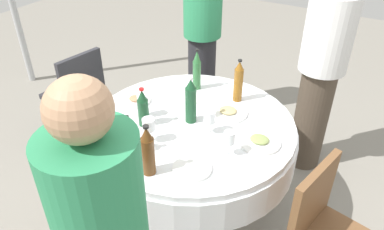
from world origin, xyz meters
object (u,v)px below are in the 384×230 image
object	(u,v)px
wine_glass_near	(229,138)
plate_inner	(192,168)
wine_glass_outer	(149,126)
chair_near	(77,91)
bottle_amber_outer	(129,136)
plate_left	(228,112)
person_far	(321,70)
bottle_dark_green_north	(191,101)
chair_right	(326,229)
plate_front	(259,141)
bottle_brown_rear	(148,151)
wine_glass_west	(143,101)
bottle_amber_west	(238,82)
plate_east	(136,100)
dining_table	(192,141)
wine_glass_right	(210,118)
bottle_green_far	(197,71)
bottle_dark_green_right	(143,108)
person_rear	(202,38)

from	to	relation	value
wine_glass_near	plate_inner	distance (m)	0.26
wine_glass_outer	chair_near	world-z (taller)	wine_glass_outer
bottle_amber_outer	plate_left	distance (m)	0.71
person_far	plate_inner	bearing A→B (deg)	-73.01
bottle_dark_green_north	chair_right	world-z (taller)	bottle_dark_green_north
plate_front	plate_left	bearing A→B (deg)	147.57
bottle_brown_rear	wine_glass_west	size ratio (longest dim) A/B	1.92
bottle_amber_west	plate_east	bearing A→B (deg)	-147.74
dining_table	bottle_amber_outer	bearing A→B (deg)	-109.02
plate_inner	chair_near	size ratio (longest dim) A/B	0.24
bottle_brown_rear	bottle_amber_west	distance (m)	0.91
wine_glass_outer	wine_glass_right	bearing A→B (deg)	44.35
wine_glass_outer	wine_glass_near	xyz separation A→B (m)	(0.45, 0.12, -0.00)
bottle_green_far	wine_glass_right	xyz separation A→B (m)	(0.33, -0.43, -0.04)
wine_glass_west	plate_front	xyz separation A→B (m)	(0.75, 0.11, -0.10)
bottle_dark_green_right	chair_right	bearing A→B (deg)	-1.93
plate_east	wine_glass_outer	bearing A→B (deg)	-42.22
wine_glass_near	plate_front	xyz separation A→B (m)	(0.11, 0.19, -0.10)
bottle_green_far	plate_east	xyz separation A→B (m)	(-0.27, -0.37, -0.13)
bottle_amber_west	plate_east	xyz separation A→B (m)	(-0.59, -0.37, -0.13)
bottle_dark_green_north	wine_glass_west	bearing A→B (deg)	-159.92
plate_inner	chair_right	xyz separation A→B (m)	(0.70, 0.17, -0.23)
wine_glass_right	bottle_amber_west	bearing A→B (deg)	91.66
dining_table	plate_inner	world-z (taller)	plate_inner
bottle_dark_green_north	chair_near	distance (m)	1.28
bottle_green_far	bottle_amber_outer	bearing A→B (deg)	-87.04
bottle_dark_green_right	person_rear	bearing A→B (deg)	103.65
person_rear	wine_glass_outer	bearing A→B (deg)	-98.85
bottle_green_far	wine_glass_right	distance (m)	0.55
plate_left	person_far	bearing A→B (deg)	60.27
plate_front	dining_table	bearing A→B (deg)	-177.78
wine_glass_outer	wine_glass_right	xyz separation A→B (m)	(0.26, 0.25, -0.01)
bottle_green_far	wine_glass_outer	xyz separation A→B (m)	(0.08, -0.68, -0.03)
plate_inner	plate_front	size ratio (longest dim) A/B	0.85
wine_glass_west	plate_inner	xyz separation A→B (m)	(0.53, -0.28, -0.10)
bottle_brown_rear	bottle_dark_green_right	size ratio (longest dim) A/B	1.16
wine_glass_near	bottle_amber_outer	bearing A→B (deg)	-151.54
plate_inner	person_far	bearing A→B (deg)	75.60
plate_inner	chair_near	xyz separation A→B (m)	(-1.45, 0.57, -0.23)
bottle_green_far	wine_glass_near	distance (m)	0.77
wine_glass_near	plate_front	bearing A→B (deg)	59.39
person_far	bottle_dark_green_right	bearing A→B (deg)	-95.21
wine_glass_near	person_far	xyz separation A→B (m)	(0.22, 1.08, 0.00)
bottle_dark_green_north	wine_glass_right	xyz separation A→B (m)	(0.16, -0.05, -0.04)
bottle_amber_outer	wine_glass_outer	size ratio (longest dim) A/B	1.58
dining_table	chair_right	world-z (taller)	chair_right
bottle_dark_green_north	bottle_amber_outer	xyz separation A→B (m)	(-0.13, -0.44, -0.03)
dining_table	bottle_green_far	xyz separation A→B (m)	(-0.19, 0.39, 0.29)
dining_table	plate_inner	xyz separation A→B (m)	(0.22, -0.38, 0.16)
wine_glass_west	plate_left	xyz separation A→B (m)	(0.46, 0.30, -0.10)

